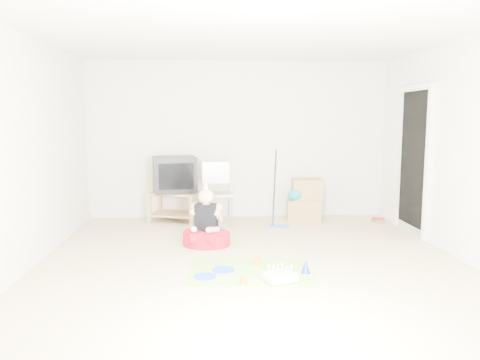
{
  "coord_description": "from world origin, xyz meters",
  "views": [
    {
      "loc": [
        -0.48,
        -5.35,
        1.67
      ],
      "look_at": [
        -0.1,
        0.4,
        0.9
      ],
      "focal_mm": 35.0,
      "sensor_mm": 36.0,
      "label": 1
    }
  ],
  "objects": [
    {
      "name": "ground",
      "position": [
        0.0,
        0.0,
        0.0
      ],
      "size": [
        5.0,
        5.0,
        0.0
      ],
      "primitive_type": "plane",
      "color": "beige",
      "rests_on": "ground"
    },
    {
      "name": "doorway_recess",
      "position": [
        2.48,
        1.2,
        1.02
      ],
      "size": [
        0.02,
        0.9,
        2.05
      ],
      "primitive_type": "cube",
      "color": "black",
      "rests_on": "ground"
    },
    {
      "name": "tv_stand",
      "position": [
        -1.04,
        2.15,
        0.28
      ],
      "size": [
        0.88,
        0.7,
        0.48
      ],
      "color": "#AB7D4D",
      "rests_on": "ground"
    },
    {
      "name": "crt_tv",
      "position": [
        -1.04,
        2.15,
        0.77
      ],
      "size": [
        0.75,
        0.66,
        0.57
      ],
      "primitive_type": "cube",
      "rotation": [
        0.0,
        0.0,
        0.17
      ],
      "color": "black",
      "rests_on": "tv_stand"
    },
    {
      "name": "folding_chair",
      "position": [
        -0.36,
        1.82,
        0.5
      ],
      "size": [
        0.49,
        0.47,
        1.02
      ],
      "color": "#99999F",
      "rests_on": "ground"
    },
    {
      "name": "cardboard_boxes",
      "position": [
        1.06,
        2.07,
        0.33
      ],
      "size": [
        0.58,
        0.46,
        0.68
      ],
      "color": "#A78351",
      "rests_on": "ground"
    },
    {
      "name": "floor_mop",
      "position": [
        0.58,
        1.62,
        0.26
      ],
      "size": [
        0.31,
        0.39,
        1.17
      ],
      "color": "blue",
      "rests_on": "ground"
    },
    {
      "name": "book_pile",
      "position": [
        2.24,
        1.89,
        0.03
      ],
      "size": [
        0.26,
        0.29,
        0.05
      ],
      "color": "#2A7F58",
      "rests_on": "ground"
    },
    {
      "name": "seated_woman",
      "position": [
        -0.53,
        0.67,
        0.2
      ],
      "size": [
        0.76,
        0.76,
        0.9
      ],
      "color": "#B51027",
      "rests_on": "ground"
    },
    {
      "name": "party_mat",
      "position": [
        -0.04,
        -0.44,
        0.0
      ],
      "size": [
        1.43,
        1.09,
        0.01
      ],
      "primitive_type": "cube",
      "rotation": [
        0.0,
        0.0,
        -0.08
      ],
      "color": "#FF35A8",
      "rests_on": "ground"
    },
    {
      "name": "birthday_cake",
      "position": [
        0.23,
        -0.77,
        0.04
      ],
      "size": [
        0.37,
        0.33,
        0.15
      ],
      "color": "white",
      "rests_on": "party_mat"
    },
    {
      "name": "blue_plate_near",
      "position": [
        -0.34,
        -0.39,
        0.01
      ],
      "size": [
        0.31,
        0.31,
        0.01
      ],
      "primitive_type": "cylinder",
      "rotation": [
        0.0,
        0.0,
        -0.35
      ],
      "color": "blue",
      "rests_on": "party_mat"
    },
    {
      "name": "blue_plate_far",
      "position": [
        -0.54,
        -0.6,
        0.01
      ],
      "size": [
        0.28,
        0.28,
        0.01
      ],
      "primitive_type": "cylinder",
      "rotation": [
        0.0,
        0.0,
        0.22
      ],
      "color": "blue",
      "rests_on": "party_mat"
    },
    {
      "name": "orange_cup_near",
      "position": [
        0.05,
        -0.24,
        0.05
      ],
      "size": [
        0.08,
        0.08,
        0.09
      ],
      "primitive_type": "cylinder",
      "rotation": [
        0.0,
        0.0,
        0.05
      ],
      "color": "orange",
      "rests_on": "party_mat"
    },
    {
      "name": "orange_cup_far",
      "position": [
        -0.15,
        -0.84,
        0.04
      ],
      "size": [
        0.07,
        0.07,
        0.07
      ],
      "primitive_type": "cylinder",
      "rotation": [
        0.0,
        0.0,
        -0.09
      ],
      "color": "orange",
      "rests_on": "party_mat"
    },
    {
      "name": "blue_party_hat",
      "position": [
        0.55,
        -0.54,
        0.08
      ],
      "size": [
        0.1,
        0.1,
        0.15
      ],
      "primitive_type": "cone",
      "rotation": [
        0.0,
        0.0,
        0.03
      ],
      "color": "#1A30B8",
      "rests_on": "party_mat"
    }
  ]
}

